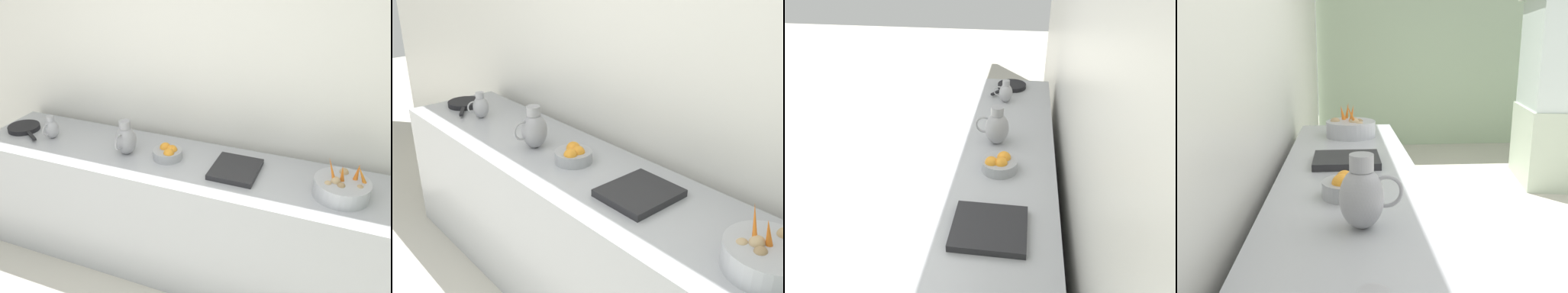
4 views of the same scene
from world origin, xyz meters
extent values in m
cube|color=white|center=(-1.95, 0.34, 1.50)|extent=(0.10, 8.10, 3.00)
cube|color=#ADAFB5|center=(-1.50, -0.16, 0.45)|extent=(0.67, 3.05, 0.91)
cylinder|color=#ADAFB5|center=(-1.48, 0.93, 0.96)|extent=(0.33, 0.33, 0.11)
torus|color=#ADAFB5|center=(-1.48, 0.93, 0.92)|extent=(0.19, 0.19, 0.01)
cone|color=orange|center=(-1.47, 0.92, 1.06)|extent=(0.07, 0.06, 0.14)
cone|color=orange|center=(-1.47, 0.86, 1.06)|extent=(0.09, 0.09, 0.16)
cone|color=orange|center=(-1.53, 1.00, 1.05)|extent=(0.07, 0.06, 0.12)
cone|color=orange|center=(-1.50, 1.03, 1.06)|extent=(0.05, 0.09, 0.15)
ellipsoid|color=tan|center=(-1.58, 0.93, 1.01)|extent=(0.06, 0.05, 0.05)
ellipsoid|color=tan|center=(-1.46, 0.89, 1.01)|extent=(0.07, 0.06, 0.05)
ellipsoid|color=tan|center=(-1.45, 1.03, 1.01)|extent=(0.05, 0.04, 0.03)
ellipsoid|color=#9E7F56|center=(-1.42, 0.93, 1.01)|extent=(0.06, 0.05, 0.04)
ellipsoid|color=tan|center=(-1.42, 0.85, 1.01)|extent=(0.05, 0.04, 0.04)
cylinder|color=#9EA0A5|center=(-1.52, -0.23, 0.94)|extent=(0.20, 0.20, 0.06)
sphere|color=orange|center=(-1.53, -0.20, 0.97)|extent=(0.08, 0.08, 0.08)
sphere|color=orange|center=(-1.47, -0.20, 0.97)|extent=(0.07, 0.07, 0.07)
sphere|color=orange|center=(-1.54, -0.26, 0.97)|extent=(0.08, 0.08, 0.08)
ellipsoid|color=#939399|center=(-1.47, -0.53, 1.01)|extent=(0.15, 0.15, 0.21)
cylinder|color=#939399|center=(-1.47, -0.53, 1.13)|extent=(0.08, 0.08, 0.06)
torus|color=#939399|center=(-1.39, -0.53, 1.03)|extent=(0.11, 0.01, 0.11)
ellipsoid|color=#A3A3A8|center=(-1.48, -1.18, 0.98)|extent=(0.11, 0.11, 0.15)
cylinder|color=#A3A3A8|center=(-1.48, -1.18, 1.07)|extent=(0.06, 0.06, 0.04)
torus|color=#A3A3A8|center=(-1.42, -1.18, 1.00)|extent=(0.08, 0.01, 0.08)
cube|color=#232326|center=(-1.51, 0.26, 0.93)|extent=(0.34, 0.30, 0.04)
cylinder|color=black|center=(-1.52, -1.49, 0.93)|extent=(0.25, 0.25, 0.03)
cube|color=black|center=(-1.41, -1.32, 0.93)|extent=(0.11, 0.15, 0.02)
camera|label=1|loc=(0.80, 0.90, 2.35)|focal=38.65mm
camera|label=2|loc=(-0.11, 1.52, 2.00)|focal=41.96mm
camera|label=3|loc=(-1.63, 1.45, 2.08)|focal=32.68mm
camera|label=4|loc=(-1.53, -1.81, 1.49)|focal=37.95mm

